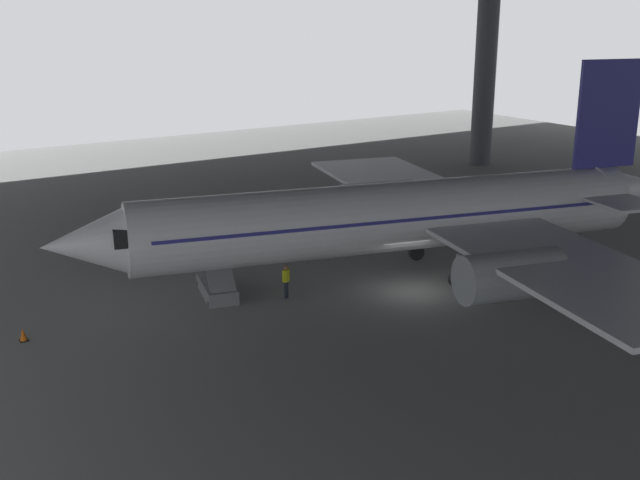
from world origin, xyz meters
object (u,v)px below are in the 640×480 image
at_px(boarding_stairs, 216,281).
at_px(airplane_main, 403,216).
at_px(traffic_cone_orange, 23,335).
at_px(baggage_tug, 501,215).
at_px(crew_worker_by_stairs, 286,279).

bearing_deg(boarding_stairs, airplane_main, 72.21).
distance_m(airplane_main, traffic_cone_orange, 19.75).
bearing_deg(airplane_main, traffic_cone_orange, -97.05).
relative_size(airplane_main, baggage_tug, 15.95).
xyz_separation_m(boarding_stairs, traffic_cone_orange, (0.69, -9.72, -0.44)).
height_order(airplane_main, crew_worker_by_stairs, airplane_main).
bearing_deg(airplane_main, boarding_stairs, -107.79).
distance_m(boarding_stairs, traffic_cone_orange, 9.76).
bearing_deg(crew_worker_by_stairs, baggage_tug, 102.97).
bearing_deg(airplane_main, crew_worker_by_stairs, -95.52).
height_order(crew_worker_by_stairs, baggage_tug, crew_worker_by_stairs).
relative_size(crew_worker_by_stairs, baggage_tug, 0.77).
distance_m(crew_worker_by_stairs, baggage_tug, 20.35).
bearing_deg(traffic_cone_orange, baggage_tug, 95.03).
relative_size(airplane_main, boarding_stairs, 7.74).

